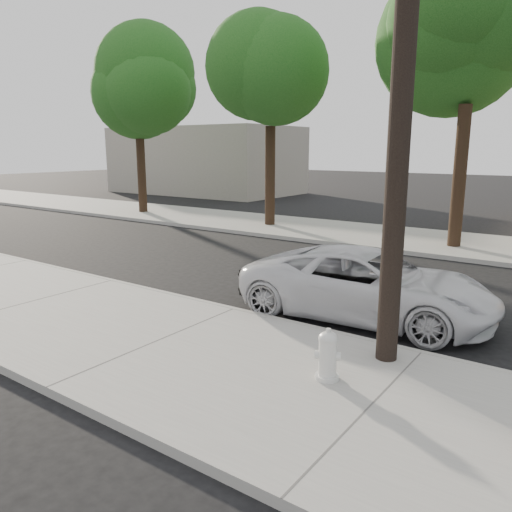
# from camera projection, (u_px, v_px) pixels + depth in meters

# --- Properties ---
(ground) EXTENTS (120.00, 120.00, 0.00)m
(ground) POSITION_uv_depth(u_px,v_px,m) (286.00, 292.00, 12.36)
(ground) COLOR black
(ground) RESTS_ON ground
(near_sidewalk) EXTENTS (90.00, 4.40, 0.15)m
(near_sidewalk) POSITION_uv_depth(u_px,v_px,m) (159.00, 344.00, 8.92)
(near_sidewalk) COLOR gray
(near_sidewalk) RESTS_ON ground
(far_sidewalk) EXTENTS (90.00, 5.00, 0.15)m
(far_sidewalk) POSITION_uv_depth(u_px,v_px,m) (404.00, 239.00, 19.11)
(far_sidewalk) COLOR gray
(far_sidewalk) RESTS_ON ground
(curb_near) EXTENTS (90.00, 0.12, 0.16)m
(curb_near) POSITION_uv_depth(u_px,v_px,m) (234.00, 311.00, 10.67)
(curb_near) COLOR #9E9B93
(curb_near) RESTS_ON ground
(building_far) EXTENTS (14.00, 8.00, 5.00)m
(building_far) POSITION_uv_depth(u_px,v_px,m) (206.00, 160.00, 39.07)
(building_far) COLOR gray
(building_far) RESTS_ON ground
(utility_pole) EXTENTS (1.40, 0.34, 9.00)m
(utility_pole) POSITION_uv_depth(u_px,v_px,m) (404.00, 63.00, 7.16)
(utility_pole) COLOR black
(utility_pole) RESTS_ON near_sidewalk
(tree_a) EXTENTS (4.65, 4.50, 9.00)m
(tree_a) POSITION_uv_depth(u_px,v_px,m) (138.00, 86.00, 25.02)
(tree_a) COLOR black
(tree_a) RESTS_ON far_sidewalk
(tree_b) EXTENTS (4.34, 4.20, 8.45)m
(tree_b) POSITION_uv_depth(u_px,v_px,m) (272.00, 82.00, 20.75)
(tree_b) COLOR black
(tree_b) RESTS_ON far_sidewalk
(tree_c) EXTENTS (4.96, 4.80, 9.55)m
(tree_c) POSITION_uv_depth(u_px,v_px,m) (477.00, 37.00, 15.71)
(tree_c) COLOR black
(tree_c) RESTS_ON far_sidewalk
(police_cruiser) EXTENTS (5.40, 2.84, 1.45)m
(police_cruiser) POSITION_uv_depth(u_px,v_px,m) (367.00, 284.00, 10.36)
(police_cruiser) COLOR silver
(police_cruiser) RESTS_ON ground
(fire_hydrant) EXTENTS (0.40, 0.36, 0.74)m
(fire_hydrant) POSITION_uv_depth(u_px,v_px,m) (328.00, 356.00, 7.33)
(fire_hydrant) COLOR silver
(fire_hydrant) RESTS_ON near_sidewalk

